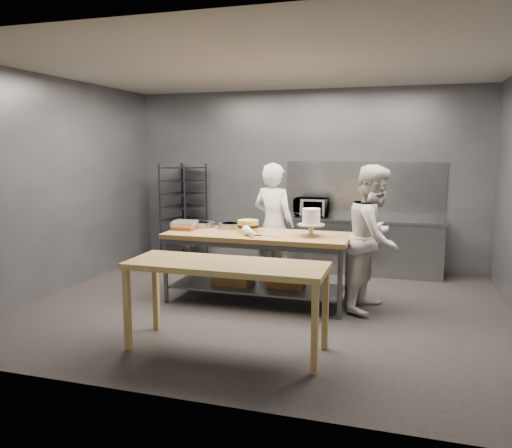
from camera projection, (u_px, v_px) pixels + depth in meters
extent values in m
plane|color=black|center=(265.00, 307.00, 6.42)|extent=(6.00, 6.00, 0.00)
cube|color=#4C4F54|center=(305.00, 179.00, 8.56)|extent=(6.00, 0.04, 3.00)
cube|color=olive|center=(257.00, 236.00, 6.52)|extent=(2.40, 0.90, 0.06)
cube|color=#47494C|center=(257.00, 287.00, 6.63)|extent=(2.25, 0.75, 0.03)
cylinder|color=#47494C|center=(166.00, 271.00, 6.55)|extent=(0.06, 0.06, 0.86)
cylinder|color=#47494C|center=(190.00, 258.00, 7.29)|extent=(0.06, 0.06, 0.86)
cylinder|color=#47494C|center=(340.00, 284.00, 5.90)|extent=(0.06, 0.06, 0.86)
cylinder|color=#47494C|center=(347.00, 269.00, 6.64)|extent=(0.06, 0.06, 0.86)
cube|color=brown|center=(233.00, 271.00, 6.71)|extent=(0.50, 0.40, 0.35)
cube|color=brown|center=(287.00, 275.00, 6.58)|extent=(0.45, 0.38, 0.30)
cube|color=olive|center=(226.00, 266.00, 4.94)|extent=(2.00, 0.70, 0.06)
cube|color=olive|center=(127.00, 310.00, 5.00)|extent=(0.06, 0.06, 0.84)
cube|color=olive|center=(156.00, 293.00, 5.57)|extent=(0.06, 0.06, 0.84)
cube|color=olive|center=(315.00, 329.00, 4.46)|extent=(0.06, 0.06, 0.84)
cube|color=olive|center=(325.00, 309.00, 5.02)|extent=(0.06, 0.06, 0.84)
cube|color=slate|center=(361.00, 219.00, 8.07)|extent=(2.60, 0.60, 0.04)
cube|color=slate|center=(360.00, 247.00, 8.13)|extent=(2.56, 0.56, 0.86)
cube|color=slate|center=(363.00, 189.00, 8.28)|extent=(2.60, 0.02, 0.90)
cube|color=black|center=(184.00, 213.00, 8.88)|extent=(0.74, 0.78, 1.75)
cube|color=silver|center=(184.00, 232.00, 8.93)|extent=(0.43, 0.33, 0.45)
imported|color=white|center=(274.00, 225.00, 7.28)|extent=(0.76, 0.62, 1.82)
imported|color=silver|center=(374.00, 238.00, 6.21)|extent=(0.88, 1.03, 1.82)
imported|color=black|center=(311.00, 207.00, 8.27)|extent=(0.54, 0.37, 0.30)
cylinder|color=#B3AA8F|center=(311.00, 236.00, 6.29)|extent=(0.20, 0.20, 0.02)
cylinder|color=#B3AA8F|center=(311.00, 230.00, 6.28)|extent=(0.06, 0.06, 0.12)
cylinder|color=#B3AA8F|center=(311.00, 225.00, 6.27)|extent=(0.34, 0.34, 0.02)
cylinder|color=white|center=(311.00, 216.00, 6.26)|extent=(0.22, 0.22, 0.20)
cylinder|color=#EFD34C|center=(248.00, 230.00, 6.61)|extent=(0.28, 0.28, 0.06)
cylinder|color=black|center=(248.00, 226.00, 6.61)|extent=(0.28, 0.28, 0.04)
cylinder|color=#EFD34C|center=(248.00, 222.00, 6.60)|extent=(0.28, 0.28, 0.06)
cylinder|color=gray|center=(207.00, 225.00, 7.01)|extent=(0.24, 0.24, 0.07)
cylinder|color=gray|center=(228.00, 226.00, 6.90)|extent=(0.29, 0.29, 0.07)
cylinder|color=gray|center=(200.00, 225.00, 6.96)|extent=(0.26, 0.26, 0.07)
cylinder|color=gray|center=(231.00, 226.00, 6.92)|extent=(0.25, 0.25, 0.07)
cone|color=white|center=(251.00, 232.00, 6.23)|extent=(0.33, 0.37, 0.12)
cube|color=slate|center=(271.00, 236.00, 6.28)|extent=(0.28, 0.02, 0.00)
cube|color=black|center=(257.00, 235.00, 6.33)|extent=(0.09, 0.02, 0.02)
cube|color=#934D1D|center=(184.00, 228.00, 6.78)|extent=(0.30, 0.20, 0.05)
cube|color=silver|center=(184.00, 224.00, 6.77)|extent=(0.31, 0.21, 0.06)
cube|color=#934D1D|center=(186.00, 226.00, 6.93)|extent=(0.30, 0.20, 0.05)
cube|color=silver|center=(186.00, 222.00, 6.92)|extent=(0.31, 0.21, 0.06)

